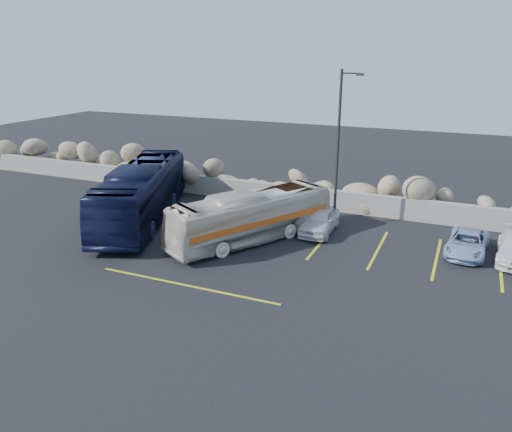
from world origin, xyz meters
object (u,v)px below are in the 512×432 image
at_px(car_a, 320,220).
at_px(lamppost, 339,145).
at_px(vintage_bus, 251,217).
at_px(tour_coach, 142,193).
at_px(car_d, 467,243).

bearing_deg(car_a, lamppost, 68.10).
height_order(lamppost, vintage_bus, lamppost).
height_order(lamppost, car_a, lamppost).
bearing_deg(lamppost, tour_coach, -161.49).
bearing_deg(tour_coach, vintage_bus, -24.80).
bearing_deg(car_a, tour_coach, -169.54).
distance_m(car_a, car_d, 7.00).
relative_size(tour_coach, car_a, 2.99).
relative_size(vintage_bus, car_d, 2.39).
relative_size(lamppost, car_a, 2.17).
bearing_deg(vintage_bus, tour_coach, -154.47).
bearing_deg(car_a, vintage_bus, -138.72).
xyz_separation_m(lamppost, car_d, (6.53, -1.39, -3.79)).
relative_size(car_a, car_d, 1.01).
distance_m(lamppost, vintage_bus, 5.83).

